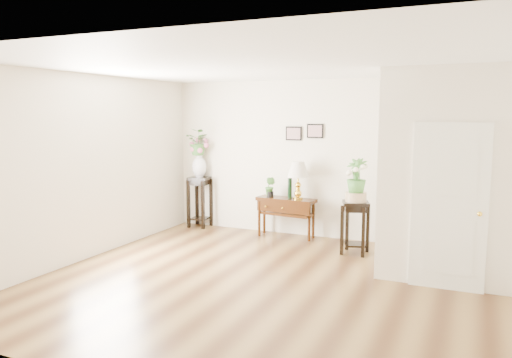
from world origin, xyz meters
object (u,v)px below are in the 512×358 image
Objects in this scene: table_lamp at (298,179)px; plant_stand_b at (355,228)px; plant_stand_a at (200,202)px; console_table at (286,218)px.

plant_stand_b is (1.15, -0.56, -0.64)m from table_lamp.
plant_stand_b is at bearing -11.55° from plant_stand_a.
table_lamp is at bearing 5.86° from console_table.
table_lamp is 0.80× the size of plant_stand_b.
plant_stand_a reaches higher than console_table.
table_lamp is 2.14m from plant_stand_a.
table_lamp reaches higher than console_table.
plant_stand_a is 3.28m from plant_stand_b.
console_table is at bearing 180.00° from table_lamp.
console_table is at bearing 157.97° from plant_stand_b.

